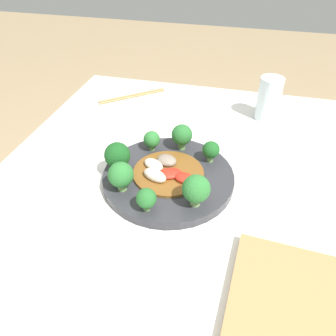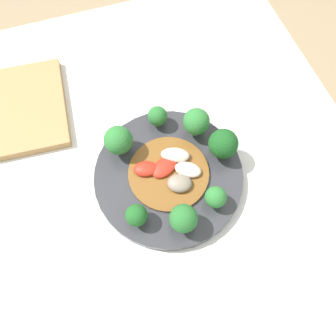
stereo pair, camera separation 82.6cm
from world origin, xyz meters
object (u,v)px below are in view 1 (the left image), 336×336
object	(u,v)px
chopsticks	(132,96)
broccoli_northeast	(152,140)
broccoli_north	(117,155)
drinking_glass	(269,99)
broccoli_east	(182,135)
stirfry_center	(166,172)
plate	(168,178)
broccoli_west	(146,199)
cutting_board	(287,308)
broccoli_northwest	(121,175)
broccoli_southeast	(211,150)
broccoli_southwest	(196,189)

from	to	relation	value
chopsticks	broccoli_northeast	bearing A→B (deg)	-152.68
broccoli_north	drinking_glass	xyz separation A→B (m)	(0.37, -0.33, 0.00)
broccoli_east	stirfry_center	bearing A→B (deg)	173.86
plate	broccoli_north	xyz separation A→B (m)	(-0.01, 0.12, 0.05)
broccoli_west	cutting_board	distance (m)	0.31
broccoli_northeast	drinking_glass	xyz separation A→B (m)	(0.27, -0.28, 0.01)
broccoli_northeast	stirfry_center	bearing A→B (deg)	-146.02
cutting_board	drinking_glass	bearing A→B (deg)	4.03
chopsticks	cutting_board	xyz separation A→B (m)	(-0.66, -0.48, 0.01)
broccoli_northwest	broccoli_east	xyz separation A→B (m)	(0.18, -0.09, -0.00)
stirfry_center	chopsticks	size ratio (longest dim) A/B	0.85
broccoli_southeast	broccoli_southwest	size ratio (longest dim) A/B	0.74
broccoli_north	broccoli_west	size ratio (longest dim) A/B	1.39
broccoli_southeast	cutting_board	world-z (taller)	broccoli_southeast
drinking_glass	chopsticks	bearing A→B (deg)	85.18
broccoli_east	stirfry_center	size ratio (longest dim) A/B	0.41
broccoli_northwest	broccoli_west	bearing A→B (deg)	-122.81
plate	broccoli_east	xyz separation A→B (m)	(0.11, -0.01, 0.05)
broccoli_north	broccoli_west	world-z (taller)	broccoli_north
broccoli_northwest	broccoli_southwest	xyz separation A→B (m)	(-0.01, -0.16, 0.00)
broccoli_northwest	broccoli_northeast	distance (m)	0.16
broccoli_southeast	broccoli_northeast	xyz separation A→B (m)	(0.01, 0.15, -0.00)
broccoli_southwest	chopsticks	xyz separation A→B (m)	(0.48, 0.30, -0.06)
cutting_board	broccoli_northwest	bearing A→B (deg)	61.38
chopsticks	cutting_board	size ratio (longest dim) A/B	0.76
broccoli_southeast	stirfry_center	size ratio (longest dim) A/B	0.33
broccoli_north	broccoli_southeast	size ratio (longest dim) A/B	1.31
broccoli_northwest	broccoli_east	world-z (taller)	broccoli_northwest
broccoli_east	chopsticks	bearing A→B (deg)	38.87
plate	broccoli_southeast	xyz separation A→B (m)	(0.08, -0.09, 0.04)
broccoli_east	chopsticks	world-z (taller)	broccoli_east
broccoli_east	plate	bearing A→B (deg)	176.01
broccoli_northwest	drinking_glass	xyz separation A→B (m)	(0.43, -0.30, 0.00)
broccoli_southeast	stirfry_center	world-z (taller)	broccoli_southeast
broccoli_north	broccoli_east	xyz separation A→B (m)	(0.12, -0.13, 0.00)
broccoli_southeast	broccoli_northeast	world-z (taller)	broccoli_southeast
plate	broccoli_north	bearing A→B (deg)	93.33
broccoli_northeast	drinking_glass	bearing A→B (deg)	-45.57
broccoli_southeast	chopsticks	bearing A→B (deg)	43.88
broccoli_northwest	broccoli_northeast	world-z (taller)	broccoli_northwest
broccoli_northwest	cutting_board	distance (m)	0.39
chopsticks	broccoli_southeast	bearing A→B (deg)	-136.12
plate	drinking_glass	xyz separation A→B (m)	(0.36, -0.21, 0.05)
broccoli_north	cutting_board	world-z (taller)	broccoli_north
plate	drinking_glass	bearing A→B (deg)	-30.63
broccoli_northwest	broccoli_northeast	xyz separation A→B (m)	(0.16, -0.02, -0.01)
broccoli_north	broccoli_northwest	world-z (taller)	broccoli_north
stirfry_center	broccoli_north	bearing A→B (deg)	93.53
broccoli_north	stirfry_center	distance (m)	0.12
broccoli_north	cutting_board	distance (m)	0.45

